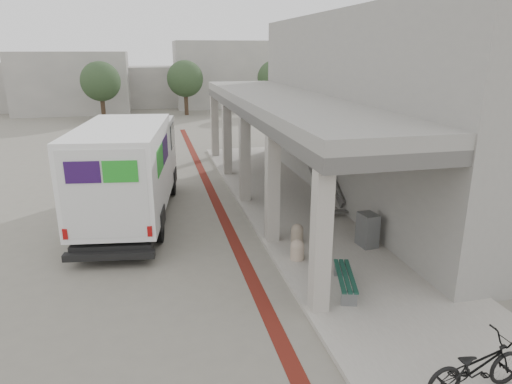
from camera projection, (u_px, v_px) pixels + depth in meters
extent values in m
plane|color=slate|center=(205.00, 256.00, 13.05)|extent=(120.00, 120.00, 0.00)
cube|color=#581911|center=(228.00, 228.00, 15.12)|extent=(0.35, 40.00, 0.01)
cube|color=gray|center=(336.00, 242.00, 13.89)|extent=(4.40, 28.00, 0.12)
cube|color=gray|center=(376.00, 108.00, 17.77)|extent=(4.30, 17.00, 7.00)
cube|color=#52504D|center=(284.00, 110.00, 16.96)|extent=(3.40, 16.90, 0.35)
cube|color=gray|center=(284.00, 101.00, 16.86)|extent=(3.40, 16.90, 0.35)
cube|color=gray|center=(73.00, 83.00, 42.11)|extent=(10.00, 6.00, 5.50)
cube|color=gray|center=(150.00, 86.00, 47.56)|extent=(8.00, 6.00, 4.00)
cube|color=gray|center=(220.00, 74.00, 46.84)|extent=(9.00, 6.00, 6.50)
cube|color=gray|center=(12.00, 87.00, 43.75)|extent=(7.00, 5.00, 4.50)
cylinder|color=#38281C|center=(103.00, 106.00, 37.64)|extent=(0.36, 0.36, 2.40)
sphere|color=#293921|center=(100.00, 81.00, 37.04)|extent=(3.20, 3.20, 3.20)
cylinder|color=#38281C|center=(186.00, 101.00, 41.01)|extent=(0.36, 0.36, 2.40)
sphere|color=#293921|center=(185.00, 79.00, 40.41)|extent=(3.20, 3.20, 3.20)
cylinder|color=#38281C|center=(275.00, 100.00, 41.81)|extent=(0.36, 0.36, 2.40)
sphere|color=#293921|center=(275.00, 78.00, 41.21)|extent=(3.20, 3.20, 3.20)
cube|color=black|center=(133.00, 208.00, 15.82)|extent=(3.18, 7.57, 0.31)
cube|color=white|center=(124.00, 169.00, 14.44)|extent=(3.24, 5.75, 2.73)
cube|color=white|center=(141.00, 150.00, 17.92)|extent=(2.77, 2.32, 2.41)
cube|color=white|center=(146.00, 165.00, 19.24)|extent=(2.37, 0.94, 0.84)
cube|color=black|center=(143.00, 132.00, 18.55)|extent=(2.35, 0.82, 1.10)
cube|color=black|center=(109.00, 256.00, 12.25)|extent=(2.42, 0.59, 0.19)
cube|color=#2A0F48|center=(87.00, 150.00, 14.88)|extent=(0.22, 1.46, 0.79)
cube|color=#209524|center=(73.00, 161.00, 13.39)|extent=(0.22, 1.46, 0.79)
cube|color=#2A0F48|center=(82.00, 172.00, 11.59)|extent=(0.89, 0.15, 0.58)
cube|color=#209524|center=(120.00, 172.00, 11.67)|extent=(0.89, 0.15, 0.58)
cylinder|color=black|center=(116.00, 185.00, 18.30)|extent=(0.42, 0.97, 0.94)
cylinder|color=black|center=(171.00, 183.00, 18.49)|extent=(0.42, 0.97, 0.94)
cylinder|color=black|center=(84.00, 230.00, 13.72)|extent=(0.42, 0.97, 0.94)
cylinder|color=black|center=(158.00, 227.00, 13.91)|extent=(0.42, 0.97, 0.94)
cube|color=slate|center=(349.00, 298.00, 10.27)|extent=(0.37, 0.17, 0.36)
cube|color=slate|center=(341.00, 269.00, 11.62)|extent=(0.37, 0.17, 0.36)
cube|color=#133B2E|center=(340.00, 275.00, 10.89)|extent=(0.57, 1.67, 0.04)
cube|color=#133B2E|center=(345.00, 276.00, 10.89)|extent=(0.57, 1.67, 0.04)
cube|color=#133B2E|center=(351.00, 276.00, 10.88)|extent=(0.57, 1.67, 0.04)
cylinder|color=tan|center=(297.00, 253.00, 12.57)|extent=(0.38, 0.38, 0.38)
sphere|color=tan|center=(298.00, 246.00, 12.51)|extent=(0.38, 0.38, 0.38)
cylinder|color=gray|center=(297.00, 236.00, 13.73)|extent=(0.37, 0.37, 0.37)
sphere|color=gray|center=(297.00, 230.00, 13.67)|extent=(0.37, 0.37, 0.37)
cube|color=slate|center=(368.00, 230.00, 13.33)|extent=(0.51, 0.65, 1.00)
imported|color=black|center=(476.00, 366.00, 7.58)|extent=(1.97, 0.83, 1.01)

